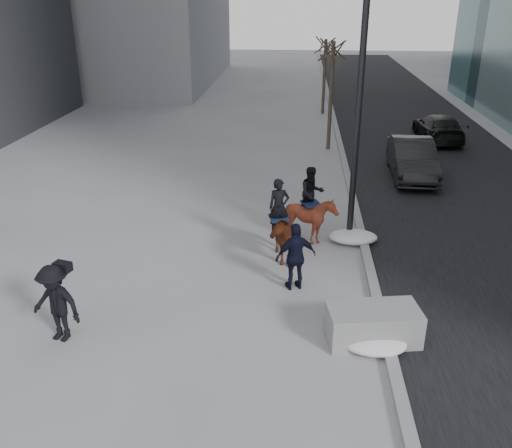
# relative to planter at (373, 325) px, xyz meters

# --- Properties ---
(ground) EXTENTS (120.00, 120.00, 0.00)m
(ground) POSITION_rel_planter_xyz_m (-2.69, 1.38, -0.38)
(ground) COLOR gray
(ground) RESTS_ON ground
(road) EXTENTS (8.00, 90.00, 0.01)m
(road) POSITION_rel_planter_xyz_m (4.31, 11.38, -0.38)
(road) COLOR black
(road) RESTS_ON ground
(curb) EXTENTS (0.25, 90.00, 0.12)m
(curb) POSITION_rel_planter_xyz_m (0.31, 11.38, -0.32)
(curb) COLOR gray
(curb) RESTS_ON ground
(planter) EXTENTS (2.05, 1.25, 0.77)m
(planter) POSITION_rel_planter_xyz_m (0.00, 0.00, 0.00)
(planter) COLOR gray
(planter) RESTS_ON ground
(car_near) EXTENTS (1.75, 4.58, 1.49)m
(car_near) POSITION_rel_planter_xyz_m (2.84, 11.33, 0.36)
(car_near) COLOR black
(car_near) RESTS_ON ground
(car_far) EXTENTS (1.90, 4.46, 1.28)m
(car_far) POSITION_rel_planter_xyz_m (5.20, 17.30, 0.26)
(car_far) COLOR black
(car_far) RESTS_ON ground
(tree_near) EXTENTS (1.20, 1.20, 5.39)m
(tree_near) POSITION_rel_planter_xyz_m (-0.29, 15.24, 2.31)
(tree_near) COLOR #34261F
(tree_near) RESTS_ON ground
(tree_far) EXTENTS (1.20, 1.20, 4.78)m
(tree_far) POSITION_rel_planter_xyz_m (-0.29, 23.23, 2.00)
(tree_far) COLOR #372720
(tree_far) RESTS_ON ground
(mounted_left) EXTENTS (1.22, 1.91, 2.28)m
(mounted_left) POSITION_rel_planter_xyz_m (-2.17, 3.67, 0.46)
(mounted_left) COLOR #4A240E
(mounted_left) RESTS_ON ground
(mounted_right) EXTENTS (1.60, 1.68, 2.27)m
(mounted_right) POSITION_rel_planter_xyz_m (-1.27, 4.85, 0.53)
(mounted_right) COLOR #4C1A0F
(mounted_right) RESTS_ON ground
(feeder) EXTENTS (1.11, 1.02, 1.75)m
(feeder) POSITION_rel_planter_xyz_m (-1.67, 2.08, 0.49)
(feeder) COLOR black
(feeder) RESTS_ON ground
(camera_crew) EXTENTS (1.27, 0.93, 1.75)m
(camera_crew) POSITION_rel_planter_xyz_m (-6.64, -0.49, 0.50)
(camera_crew) COLOR black
(camera_crew) RESTS_ON ground
(lamppost) EXTENTS (0.25, 2.36, 9.09)m
(lamppost) POSITION_rel_planter_xyz_m (-0.09, 5.30, 4.61)
(lamppost) COLOR black
(lamppost) RESTS_ON ground
(snow_piles) EXTENTS (1.43, 6.13, 0.36)m
(snow_piles) POSITION_rel_planter_xyz_m (0.01, 2.56, -0.21)
(snow_piles) COLOR silver
(snow_piles) RESTS_ON ground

